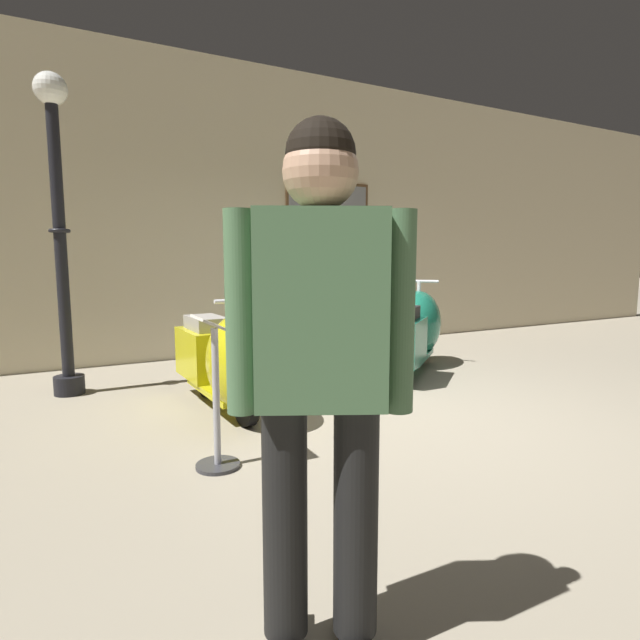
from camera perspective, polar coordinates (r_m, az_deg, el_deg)
name	(u,v)px	position (r m, az deg, el deg)	size (l,w,h in m)	color
ground_plane	(409,418)	(4.31, 10.04, -10.91)	(60.00, 60.00, 0.00)	gray
showroom_back_wall	(256,213)	(7.16, -7.21, 11.94)	(18.00, 0.24, 3.86)	beige
scooter_0	(230,361)	(4.29, -10.15, -4.62)	(0.57, 1.67, 1.01)	black
scooter_1	(413,330)	(5.99, 10.49, -1.10)	(1.62, 1.49, 1.05)	black
lamppost	(59,220)	(5.38, -27.45, 10.01)	(0.29, 0.29, 2.99)	black
visitor_0	(320,360)	(1.59, 0.05, -4.55)	(0.54, 0.40, 1.74)	black
info_stanchion	(216,406)	(3.27, -11.64, -9.52)	(0.28, 0.32, 0.97)	#333338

